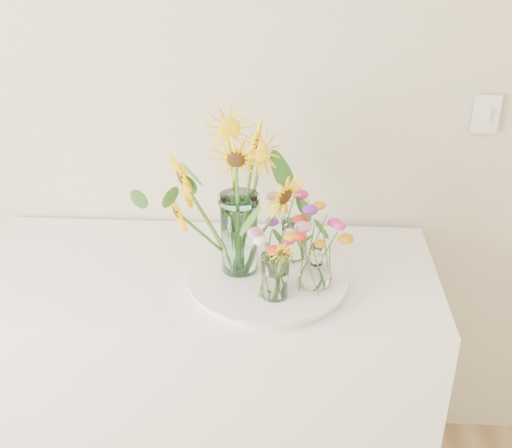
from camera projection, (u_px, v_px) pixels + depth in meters
name	position (u px, v px, depth m)	size (l,w,h in m)	color
counter	(208.00, 383.00, 2.14)	(1.40, 0.60, 0.90)	white
tray	(268.00, 280.00, 1.85)	(0.44, 0.44, 0.03)	white
mason_jar	(239.00, 234.00, 1.82)	(0.10, 0.10, 0.24)	#BCF9EF
sunflower_bouquet	(239.00, 198.00, 1.76)	(0.71, 0.71, 0.47)	yellow
small_vase_a	(275.00, 277.00, 1.72)	(0.08, 0.08, 0.13)	white
wildflower_posy_a	(275.00, 262.00, 1.70)	(0.20, 0.20, 0.22)	orange
small_vase_b	(316.00, 266.00, 1.77)	(0.09, 0.09, 0.13)	white
wildflower_posy_b	(317.00, 252.00, 1.74)	(0.21, 0.21, 0.22)	orange
small_vase_c	(293.00, 240.00, 1.91)	(0.07, 0.07, 0.12)	white
wildflower_posy_c	(294.00, 227.00, 1.89)	(0.20, 0.20, 0.21)	orange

